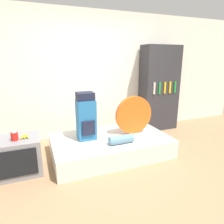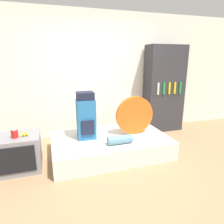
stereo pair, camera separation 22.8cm
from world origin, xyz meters
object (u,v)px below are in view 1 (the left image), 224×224
Objects in this scene: backpack at (86,117)px; tent_bag at (134,115)px; television at (19,156)px; sleeping_roll at (121,139)px; canister at (14,136)px; bookshelf at (159,89)px.

backpack reaches higher than tent_bag.
television is at bearing -177.32° from tent_bag.
sleeping_roll is 0.65× the size of television.
sleeping_roll is at bearing -41.81° from backpack.
bookshelf is (3.04, 0.98, 0.37)m from canister.
tent_bag is 1.40m from bookshelf.
tent_bag is 1.70× the size of sleeping_roll.
bookshelf reaches higher than tent_bag.
tent_bag is 0.60m from sleeping_roll.
television is at bearing 170.37° from sleeping_roll.
tent_bag is 1.95m from canister.
canister is at bearing 172.60° from sleeping_roll.
canister is 3.21m from bookshelf.
sleeping_roll is 3.07× the size of canister.
bookshelf is (3.02, 0.92, 0.70)m from television.
tent_bag is at bearing -4.23° from backpack.
television is at bearing 74.61° from canister.
backpack is 0.41× the size of bookshelf.
sleeping_roll is (0.46, -0.41, -0.32)m from backpack.
television is 3.23m from bookshelf.
canister is (-0.02, -0.06, 0.33)m from television.
sleeping_roll is at bearing -7.40° from canister.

